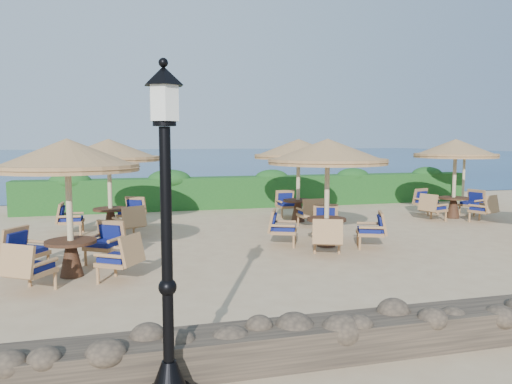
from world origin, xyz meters
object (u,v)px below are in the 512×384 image
Objects in this scene: extra_parasol at (465,151)px; cafe_set_5 at (455,165)px; cafe_set_0 at (68,184)px; cafe_set_4 at (298,159)px; lamp_post at (167,252)px; cafe_set_3 at (109,165)px; cafe_set_1 at (327,172)px.

extra_parasol is 3.39m from cafe_set_5.
cafe_set_0 is 12.48m from cafe_set_5.
extra_parasol is 0.85× the size of cafe_set_4.
cafe_set_3 is (-0.75, 9.71, 0.36)m from lamp_post.
lamp_post reaches higher than cafe_set_1.
extra_parasol is at bearing 34.16° from cafe_set_1.
cafe_set_0 and cafe_set_5 have the same top height.
cafe_set_3 is (-13.35, -2.29, -0.25)m from extra_parasol.
extra_parasol is 13.54m from cafe_set_3.
lamp_post is 5.40m from cafe_set_0.
cafe_set_0 and cafe_set_3 have the same top height.
cafe_set_4 is at bearing 4.71° from cafe_set_3.
cafe_set_3 is at bearing 179.04° from cafe_set_5.
cafe_set_3 is at bearing -175.29° from cafe_set_4.
cafe_set_1 is 1.04× the size of cafe_set_3.
cafe_set_5 is (5.90, 3.07, -0.05)m from cafe_set_1.
lamp_post is 1.17× the size of cafe_set_4.
lamp_post reaches higher than cafe_set_3.
extra_parasol is at bearing 43.60° from lamp_post.
lamp_post reaches higher than cafe_set_5.
extra_parasol is 0.84× the size of cafe_set_5.
cafe_set_4 and cafe_set_5 have the same top height.
cafe_set_0 reaches higher than extra_parasol.
cafe_set_1 is at bearing -99.19° from cafe_set_4.
lamp_post is 1.21× the size of cafe_set_0.
cafe_set_5 reaches higher than extra_parasol.
cafe_set_1 is at bearing 12.05° from cafe_set_0.
cafe_set_5 is (10.32, 9.52, 0.25)m from lamp_post.
cafe_set_1 is (4.42, 6.45, 0.30)m from lamp_post.
extra_parasol is at bearing 25.89° from cafe_set_0.
lamp_post is 1.38× the size of extra_parasol.
cafe_set_1 is at bearing -152.49° from cafe_set_5.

